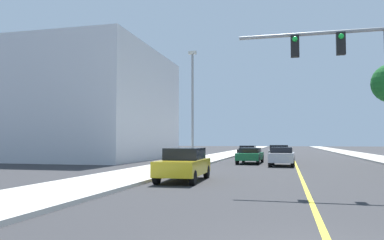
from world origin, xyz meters
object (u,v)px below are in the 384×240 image
Objects in this scene: street_lamp at (192,102)px; car_black at (248,151)px; car_yellow at (184,164)px; car_gray at (279,153)px; car_green at (250,155)px; car_silver at (282,156)px.

street_lamp is 1.94× the size of car_black.
car_gray is (3.91, 19.11, -0.01)m from car_yellow.
car_gray is (5.70, 10.28, -3.85)m from street_lamp.
street_lamp is 1.75× the size of car_green.
street_lamp is 9.80m from car_yellow.
street_lamp is 7.83m from car_green.
street_lamp is 1.89× the size of car_yellow.
car_black is at bearing 82.55° from street_lamp.
car_yellow reaches higher than car_silver.
car_gray is at bearing 119.19° from car_black.
car_silver is (6.08, 3.11, -3.89)m from street_lamp.
car_yellow is at bearing -78.60° from street_lamp.
car_green is (-2.59, 2.70, -0.03)m from car_silver.
car_gray is at bearing 61.00° from street_lamp.
car_yellow reaches higher than car_black.
car_green is 1.02× the size of car_gray.
car_yellow reaches higher than car_gray.
car_yellow is at bearing -103.91° from car_gray.
car_silver is 14.28m from car_black.
car_yellow reaches higher than car_green.
car_green is at bearing 58.99° from street_lamp.
car_silver is 12.70m from car_yellow.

